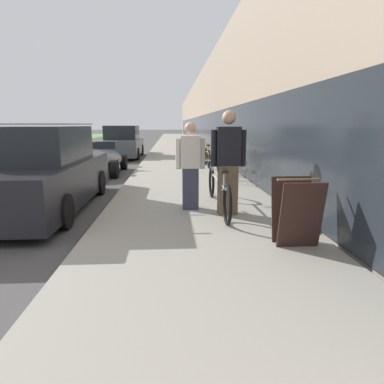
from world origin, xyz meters
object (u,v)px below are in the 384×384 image
(person_bystander, at_px, (190,166))
(cruiser_bike_nearest, at_px, (221,162))
(cruiser_bike_middle, at_px, (207,157))
(sandwich_board_sign, at_px, (296,212))
(parked_sedan_far, at_px, (123,143))
(person_rider, at_px, (228,163))
(vintage_roadster_curbside, at_px, (97,160))
(bike_rack_hoop, at_px, (224,163))
(parked_sedan_curbside, at_px, (44,173))
(tandem_bicycle, at_px, (218,190))

(person_bystander, relative_size, cruiser_bike_nearest, 0.88)
(person_bystander, distance_m, cruiser_bike_middle, 6.66)
(sandwich_board_sign, xyz_separation_m, parked_sedan_far, (-4.20, 13.99, 0.16))
(person_rider, xyz_separation_m, vintage_roadster_curbside, (-3.63, 6.32, -0.58))
(cruiser_bike_nearest, xyz_separation_m, parked_sedan_far, (-4.13, 7.49, 0.20))
(person_bystander, bearing_deg, person_rider, -33.04)
(cruiser_bike_nearest, bearing_deg, person_bystander, -105.39)
(cruiser_bike_nearest, distance_m, vintage_roadster_curbside, 4.46)
(bike_rack_hoop, distance_m, vintage_roadster_curbside, 4.96)
(parked_sedan_curbside, bearing_deg, cruiser_bike_nearest, 41.93)
(vintage_roadster_curbside, bearing_deg, parked_sedan_curbside, -89.43)
(sandwich_board_sign, distance_m, parked_sedan_curbside, 5.06)
(person_rider, xyz_separation_m, cruiser_bike_nearest, (0.58, 4.86, -0.51))
(person_rider, xyz_separation_m, person_bystander, (-0.64, 0.42, -0.10))
(cruiser_bike_nearest, bearing_deg, person_rider, -96.81)
(parked_sedan_far, bearing_deg, vintage_roadster_curbside, -90.81)
(person_rider, bearing_deg, parked_sedan_curbside, 162.53)
(tandem_bicycle, distance_m, cruiser_bike_middle, 6.64)
(tandem_bicycle, relative_size, cruiser_bike_middle, 1.60)
(parked_sedan_curbside, distance_m, vintage_roadster_curbside, 5.20)
(person_rider, distance_m, cruiser_bike_middle, 7.02)
(cruiser_bike_nearest, height_order, parked_sedan_far, parked_sedan_far)
(bike_rack_hoop, height_order, parked_sedan_far, parked_sedan_far)
(person_rider, bearing_deg, tandem_bicycle, 107.30)
(tandem_bicycle, height_order, cruiser_bike_middle, cruiser_bike_middle)
(sandwich_board_sign, xyz_separation_m, vintage_roadster_curbside, (-4.28, 7.96, -0.11))
(parked_sedan_curbside, bearing_deg, parked_sedan_far, 89.83)
(cruiser_bike_nearest, height_order, parked_sedan_curbside, parked_sedan_curbside)
(sandwich_board_sign, distance_m, vintage_roadster_curbside, 9.04)
(parked_sedan_far, bearing_deg, tandem_bicycle, -74.01)
(tandem_bicycle, bearing_deg, person_bystander, 174.90)
(person_rider, relative_size, bike_rack_hoop, 2.16)
(person_rider, bearing_deg, sandwich_board_sign, -68.35)
(bike_rack_hoop, distance_m, parked_sedan_curbside, 4.76)
(person_bystander, height_order, cruiser_bike_middle, person_bystander)
(sandwich_board_sign, bearing_deg, person_bystander, 122.15)
(bike_rack_hoop, relative_size, sandwich_board_sign, 0.94)
(person_bystander, relative_size, bike_rack_hoop, 1.93)
(bike_rack_hoop, distance_m, cruiser_bike_middle, 3.42)
(parked_sedan_curbside, height_order, parked_sedan_far, parked_sedan_curbside)
(cruiser_bike_nearest, height_order, vintage_roadster_curbside, cruiser_bike_nearest)
(person_bystander, height_order, bike_rack_hoop, person_bystander)
(cruiser_bike_middle, distance_m, vintage_roadster_curbside, 4.06)
(person_rider, bearing_deg, cruiser_bike_middle, 86.97)
(sandwich_board_sign, xyz_separation_m, parked_sedan_curbside, (-4.23, 2.77, 0.17))
(cruiser_bike_nearest, xyz_separation_m, sandwich_board_sign, (0.07, -6.50, 0.04))
(bike_rack_hoop, bearing_deg, cruiser_bike_middle, 92.12)
(bike_rack_hoop, xyz_separation_m, cruiser_bike_nearest, (0.08, 1.29, -0.11))
(person_bystander, relative_size, sandwich_board_sign, 1.81)
(bike_rack_hoop, relative_size, cruiser_bike_middle, 0.48)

